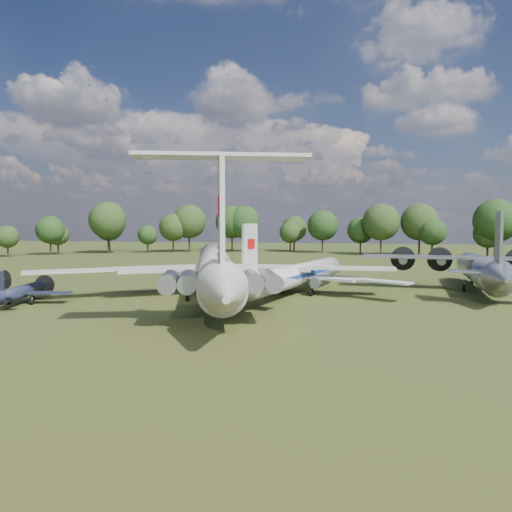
% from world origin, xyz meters
% --- Properties ---
extents(ground, '(300.00, 300.00, 0.00)m').
position_xyz_m(ground, '(0.00, 0.00, 0.00)').
color(ground, '#254015').
rests_on(ground, ground).
extents(il62_airliner, '(58.37, 67.39, 5.63)m').
position_xyz_m(il62_airliner, '(5.56, -1.77, 2.81)').
color(il62_airliner, '#B9B9B4').
rests_on(il62_airliner, ground).
extents(tu104_jet, '(37.73, 44.12, 3.77)m').
position_xyz_m(tu104_jet, '(14.91, 2.84, 1.88)').
color(tu104_jet, silver).
rests_on(tu104_jet, ground).
extents(an12_transport, '(33.71, 36.89, 4.46)m').
position_xyz_m(an12_transport, '(38.32, 9.41, 2.23)').
color(an12_transport, '#94969B').
rests_on(an12_transport, ground).
extents(small_prop_west, '(12.64, 15.66, 2.06)m').
position_xyz_m(small_prop_west, '(-14.31, -10.27, 1.03)').
color(small_prop_west, black).
rests_on(small_prop_west, ground).
extents(person_on_il62, '(0.65, 0.43, 1.76)m').
position_xyz_m(person_on_il62, '(9.95, -16.90, 6.51)').
color(person_on_il62, olive).
rests_on(person_on_il62, il62_airliner).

